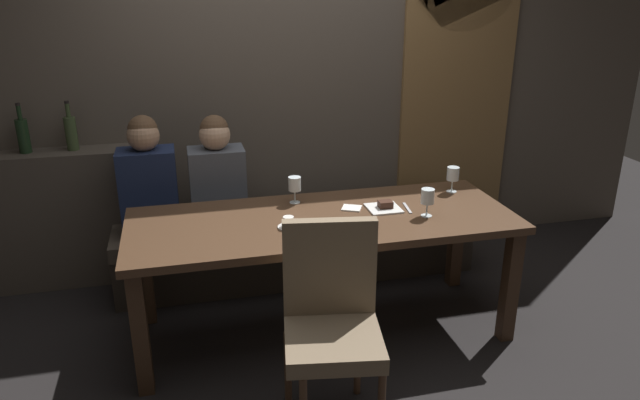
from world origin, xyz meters
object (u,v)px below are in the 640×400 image
diner_redhead (148,179)px  wine_glass_near_left (428,197)px  dining_table (323,231)px  wine_bottle_pale_label (71,132)px  wine_glass_near_right (295,185)px  fork_on_table (407,208)px  wine_glass_center_back (453,174)px  dessert_plate (384,207)px  wine_bottle_dark_red (23,135)px  diner_bearded (217,175)px  banquette_bench (299,248)px  espresso_cup (288,223)px  chair_near_side (331,313)px

diner_redhead → wine_glass_near_left: bearing=-28.5°
dining_table → wine_bottle_pale_label: (-1.45, 1.05, 0.42)m
wine_glass_near_right → fork_on_table: (0.63, -0.25, -0.11)m
wine_glass_near_right → wine_glass_center_back: (1.01, -0.04, 0.00)m
dessert_plate → wine_bottle_dark_red: bearing=154.4°
wine_glass_near_right → wine_glass_center_back: same height
wine_glass_near_left → wine_glass_center_back: 0.48m
dining_table → diner_bearded: (-0.54, 0.72, 0.15)m
dining_table → wine_glass_center_back: size_ratio=13.41×
banquette_bench → wine_bottle_dark_red: 1.97m
wine_glass_center_back → espresso_cup: wine_glass_center_back is taller
diner_redhead → wine_glass_near_right: (0.87, -0.45, 0.04)m
espresso_cup → dessert_plate: (0.60, 0.14, -0.01)m
banquette_bench → wine_bottle_dark_red: wine_bottle_dark_red is taller
banquette_bench → diner_redhead: diner_redhead is taller
dining_table → wine_glass_near_left: (0.58, -0.12, 0.20)m
diner_bearded → wine_glass_near_left: (1.12, -0.84, 0.05)m
dining_table → chair_near_side: size_ratio=2.24×
chair_near_side → fork_on_table: 1.00m
dining_table → wine_glass_near_left: size_ratio=13.41×
chair_near_side → dining_table: bearing=79.1°
wine_glass_near_left → wine_glass_near_right: same height
chair_near_side → wine_bottle_pale_label: size_ratio=3.01×
diner_redhead → diner_bearded: size_ratio=1.03×
dining_table → wine_bottle_pale_label: bearing=144.0°
diner_redhead → espresso_cup: size_ratio=6.47×
banquette_bench → diner_redhead: 1.14m
diner_bearded → dessert_plate: bearing=-36.4°
chair_near_side → fork_on_table: size_ratio=5.76×
chair_near_side → espresso_cup: size_ratio=8.17×
dining_table → banquette_bench: 0.82m
banquette_bench → dessert_plate: dessert_plate is taller
wine_glass_near_left → wine_glass_center_back: same height
wine_bottle_pale_label → wine_glass_near_right: (1.34, -0.79, -0.21)m
wine_glass_near_right → fork_on_table: bearing=-22.0°
banquette_bench → chair_near_side: 1.47m
wine_bottle_pale_label → espresso_cup: bearing=-43.3°
banquette_bench → dessert_plate: size_ratio=13.16×
dessert_plate → dining_table: bearing=-174.3°
dining_table → wine_glass_near_right: (-0.11, 0.27, 0.20)m
wine_bottle_pale_label → wine_bottle_dark_red: bearing=-179.9°
diner_redhead → fork_on_table: (1.50, -0.71, -0.07)m
wine_bottle_dark_red → wine_glass_near_right: bearing=-25.7°
wine_bottle_dark_red → espresso_cup: size_ratio=2.72×
diner_redhead → espresso_cup: 1.12m
wine_bottle_dark_red → wine_bottle_pale_label: (0.29, 0.00, 0.00)m
dining_table → fork_on_table: fork_on_table is taller
diner_bearded → wine_glass_near_right: size_ratio=4.61×
wine_glass_center_back → dessert_plate: size_ratio=0.86×
banquette_bench → fork_on_table: fork_on_table is taller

